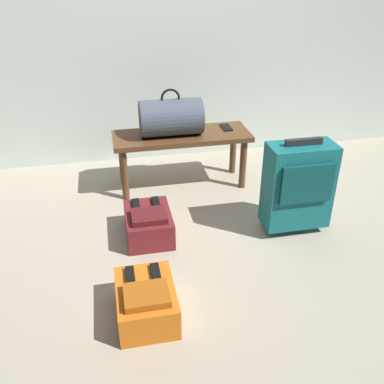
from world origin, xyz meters
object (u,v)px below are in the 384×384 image
backpack_orange (146,301)px  backpack_maroon (149,224)px  suitcase_upright_teal (298,185)px  cell_phone (226,127)px  bench (182,142)px  duffel_bag_slate (171,117)px

backpack_orange → backpack_maroon: same height
suitcase_upright_teal → backpack_maroon: (-0.92, 0.11, -0.23)m
cell_phone → backpack_orange: 1.60m
bench → backpack_maroon: 0.77m
bench → duffel_bag_slate: bearing=180.0°
duffel_bag_slate → bench: bearing=0.0°
duffel_bag_slate → backpack_orange: bearing=-104.7°
cell_phone → duffel_bag_slate: bearing=-173.4°
bench → backpack_maroon: size_ratio=2.63×
duffel_bag_slate → backpack_maroon: size_ratio=1.16×
duffel_bag_slate → backpack_maroon: (-0.26, -0.64, -0.46)m
suitcase_upright_teal → backpack_maroon: bearing=173.3°
backpack_maroon → suitcase_upright_teal: bearing=-6.7°
backpack_orange → bench: bearing=72.2°
duffel_bag_slate → cell_phone: duffel_bag_slate is taller
suitcase_upright_teal → backpack_orange: size_ratio=1.65×
suitcase_upright_teal → backpack_orange: bearing=-150.6°
bench → cell_phone: size_ratio=6.94×
bench → backpack_orange: bearing=-107.8°
bench → backpack_maroon: (-0.33, -0.64, -0.26)m
bench → backpack_orange: 1.41m
cell_phone → suitcase_upright_teal: 0.84m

